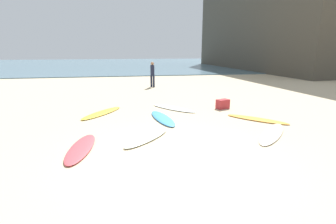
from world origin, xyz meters
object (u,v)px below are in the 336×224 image
object	(u,v)px
surfboard_6	(162,118)
surfboard_0	(257,119)
beachgoer_near	(152,73)
surfboard_1	(102,113)
surfboard_2	(81,148)
beach_cooler	(223,104)
surfboard_3	(174,108)
surfboard_5	(147,138)
surfboard_4	(272,133)

from	to	relation	value
surfboard_6	surfboard_0	bearing A→B (deg)	159.11
surfboard_6	beachgoer_near	world-z (taller)	beachgoer_near
surfboard_0	surfboard_1	world-z (taller)	surfboard_1
surfboard_0	surfboard_6	xyz separation A→B (m)	(-3.58, 0.74, 0.01)
surfboard_1	surfboard_2	bearing A→B (deg)	120.44
surfboard_6	beach_cooler	size ratio (longest dim) A/B	4.13
surfboard_1	surfboard_2	world-z (taller)	surfboard_2
surfboard_6	beachgoer_near	bearing A→B (deg)	-103.07
surfboard_1	beach_cooler	world-z (taller)	beach_cooler
surfboard_0	surfboard_3	world-z (taller)	surfboard_3
surfboard_0	surfboard_3	bearing A→B (deg)	95.83
surfboard_5	beachgoer_near	world-z (taller)	beachgoer_near
surfboard_2	surfboard_0	bearing A→B (deg)	22.43
surfboard_4	beachgoer_near	xyz separation A→B (m)	(-2.65, 10.72, 0.96)
surfboard_3	surfboard_6	size ratio (longest dim) A/B	1.01
surfboard_5	surfboard_0	bearing A→B (deg)	60.14
surfboard_3	surfboard_2	bearing A→B (deg)	-169.16
surfboard_0	beach_cooler	size ratio (longest dim) A/B	4.11
surfboard_4	surfboard_5	size ratio (longest dim) A/B	1.26
surfboard_5	beach_cooler	distance (m)	5.11
surfboard_5	beachgoer_near	size ratio (longest dim) A/B	1.12
surfboard_2	surfboard_6	bearing A→B (deg)	50.16
surfboard_0	surfboard_4	world-z (taller)	surfboard_0
beach_cooler	surfboard_5	bearing A→B (deg)	-138.18
surfboard_3	beach_cooler	distance (m)	2.27
surfboard_3	surfboard_4	distance (m)	4.66
surfboard_4	beachgoer_near	world-z (taller)	beachgoer_near
surfboard_1	beachgoer_near	distance (m)	7.74
surfboard_1	surfboard_4	bearing A→B (deg)	-178.71
surfboard_6	surfboard_5	bearing A→B (deg)	59.90
beachgoer_near	beach_cooler	size ratio (longest dim) A/B	3.09
surfboard_6	surfboard_3	bearing A→B (deg)	-124.57
surfboard_4	surfboard_6	xyz separation A→B (m)	(-3.22, 2.36, 0.01)
surfboard_1	surfboard_3	bearing A→B (deg)	-140.13
surfboard_3	beachgoer_near	xyz separation A→B (m)	(-0.19, 6.77, 0.96)
surfboard_4	beachgoer_near	size ratio (longest dim) A/B	1.42
surfboard_0	beachgoer_near	xyz separation A→B (m)	(-3.02, 9.11, 0.96)
surfboard_2	beach_cooler	size ratio (longest dim) A/B	3.82
surfboard_0	surfboard_5	distance (m)	4.60
surfboard_1	surfboard_2	size ratio (longest dim) A/B	1.12
surfboard_0	surfboard_5	world-z (taller)	surfboard_5
surfboard_0	surfboard_6	bearing A→B (deg)	123.76
surfboard_0	surfboard_2	world-z (taller)	surfboard_2
beachgoer_near	beach_cooler	world-z (taller)	beachgoer_near
surfboard_4	beach_cooler	distance (m)	3.66
surfboard_6	beach_cooler	world-z (taller)	beach_cooler
surfboard_5	beachgoer_near	xyz separation A→B (m)	(1.37, 10.48, 0.95)
surfboard_1	beach_cooler	size ratio (longest dim) A/B	4.26
surfboard_3	surfboard_4	size ratio (longest dim) A/B	0.95
beach_cooler	beachgoer_near	bearing A→B (deg)	108.98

